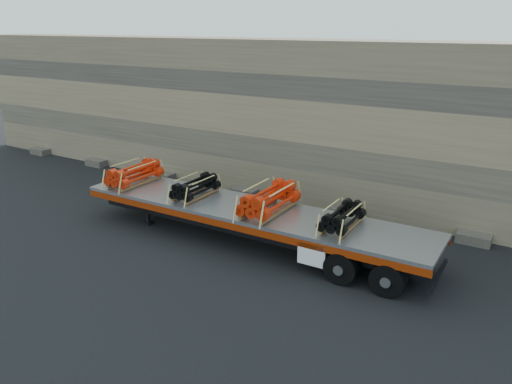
# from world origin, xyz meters

# --- Properties ---
(ground) EXTENTS (120.00, 120.00, 0.00)m
(ground) POSITION_xyz_m (0.00, 0.00, 0.00)
(ground) COLOR black
(ground) RESTS_ON ground
(rock_wall) EXTENTS (44.00, 3.00, 7.00)m
(rock_wall) POSITION_xyz_m (0.00, 6.50, 3.50)
(rock_wall) COLOR #7A6B54
(rock_wall) RESTS_ON ground
(trailer) EXTENTS (13.57, 2.76, 1.35)m
(trailer) POSITION_xyz_m (-0.08, 0.42, 0.68)
(trailer) COLOR #ACAFB4
(trailer) RESTS_ON ground
(bundle_front) EXTENTS (1.18, 2.32, 0.82)m
(bundle_front) POSITION_xyz_m (-5.59, 0.36, 1.76)
(bundle_front) COLOR red
(bundle_front) RESTS_ON trailer
(bundle_midfront) EXTENTS (1.02, 2.00, 0.70)m
(bundle_midfront) POSITION_xyz_m (-2.45, 0.39, 1.71)
(bundle_midfront) COLOR black
(bundle_midfront) RESTS_ON trailer
(bundle_midrear) EXTENTS (1.28, 2.52, 0.89)m
(bundle_midrear) POSITION_xyz_m (0.79, 0.43, 1.80)
(bundle_midrear) COLOR red
(bundle_midrear) RESTS_ON trailer
(bundle_rear) EXTENTS (0.98, 1.93, 0.68)m
(bundle_rear) POSITION_xyz_m (3.51, 0.46, 1.70)
(bundle_rear) COLOR black
(bundle_rear) RESTS_ON trailer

